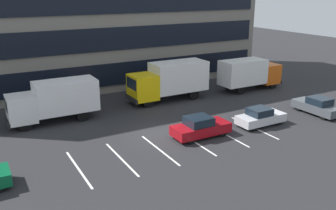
{
  "coord_description": "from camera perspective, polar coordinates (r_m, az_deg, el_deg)",
  "views": [
    {
      "loc": [
        -12.05,
        -22.65,
        10.52
      ],
      "look_at": [
        1.85,
        2.05,
        1.4
      ],
      "focal_mm": 39.14,
      "sensor_mm": 36.0,
      "label": 1
    }
  ],
  "objects": [
    {
      "name": "ground_plane",
      "position": [
        27.72,
        -1.25,
        -4.46
      ],
      "size": [
        120.0,
        120.0,
        0.0
      ],
      "primitive_type": "plane",
      "color": "#262628"
    },
    {
      "name": "office_building",
      "position": [
        42.37,
        -13.3,
        15.33
      ],
      "size": [
        39.66,
        11.39,
        18.0
      ],
      "color": "slate",
      "rests_on": "ground_plane"
    },
    {
      "name": "lot_markings",
      "position": [
        25.68,
        1.45,
        -6.34
      ],
      "size": [
        14.14,
        5.4,
        0.01
      ],
      "color": "silver",
      "rests_on": "ground_plane"
    },
    {
      "name": "box_truck_yellow",
      "position": [
        35.41,
        0.27,
        4.03
      ],
      "size": [
        7.91,
        2.62,
        3.67
      ],
      "color": "yellow",
      "rests_on": "ground_plane"
    },
    {
      "name": "box_truck_white",
      "position": [
        30.99,
        -17.21,
        0.83
      ],
      "size": [
        7.2,
        2.39,
        3.34
      ],
      "color": "white",
      "rests_on": "ground_plane"
    },
    {
      "name": "box_truck_orange",
      "position": [
        40.03,
        12.53,
        4.93
      ],
      "size": [
        7.14,
        2.37,
        3.31
      ],
      "color": "#D85914",
      "rests_on": "ground_plane"
    },
    {
      "name": "sedan_charcoal",
      "position": [
        34.3,
        22.23,
        -0.14
      ],
      "size": [
        1.76,
        4.2,
        1.5
      ],
      "color": "#474C51",
      "rests_on": "ground_plane"
    },
    {
      "name": "sedan_maroon",
      "position": [
        27.02,
        5.07,
        -3.46
      ],
      "size": [
        4.37,
        1.83,
        1.56
      ],
      "color": "maroon",
      "rests_on": "ground_plane"
    },
    {
      "name": "sedan_silver",
      "position": [
        30.07,
        14.21,
        -1.82
      ],
      "size": [
        4.04,
        1.69,
        1.45
      ],
      "color": "silver",
      "rests_on": "ground_plane"
    }
  ]
}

